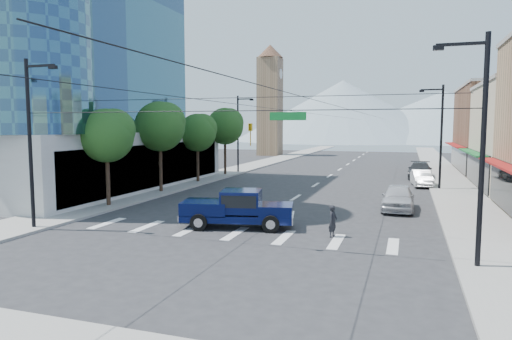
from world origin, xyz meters
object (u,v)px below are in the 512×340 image
at_px(pickup_truck, 237,208).
at_px(parked_car_far, 420,170).
at_px(pedestrian, 333,221).
at_px(parked_car_mid, 422,178).
at_px(parked_car_near, 398,197).

bearing_deg(pickup_truck, parked_car_far, 58.34).
height_order(pedestrian, parked_car_far, parked_car_far).
height_order(pickup_truck, parked_car_mid, pickup_truck).
xyz_separation_m(parked_car_near, parked_car_mid, (1.80, 13.05, -0.10)).
bearing_deg(pickup_truck, parked_car_near, 32.78).
bearing_deg(parked_car_near, parked_car_far, 85.46).
height_order(parked_car_near, parked_car_mid, parked_car_near).
bearing_deg(parked_car_far, pedestrian, -98.01).
distance_m(pickup_truck, parked_car_near, 11.55).
relative_size(parked_car_near, parked_car_mid, 1.10).
bearing_deg(parked_car_mid, pickup_truck, -121.06).
distance_m(pickup_truck, parked_car_far, 29.54).
relative_size(parked_car_mid, parked_car_far, 0.78).
bearing_deg(pedestrian, parked_car_mid, 2.79).
relative_size(pedestrian, parked_car_far, 0.28).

